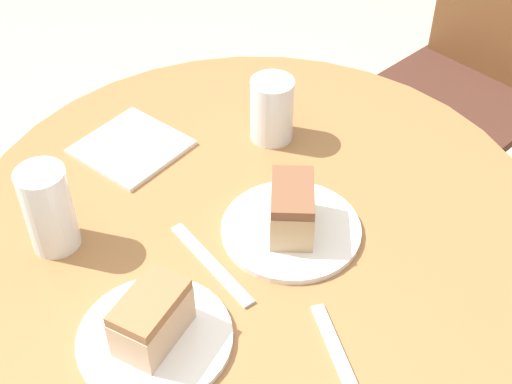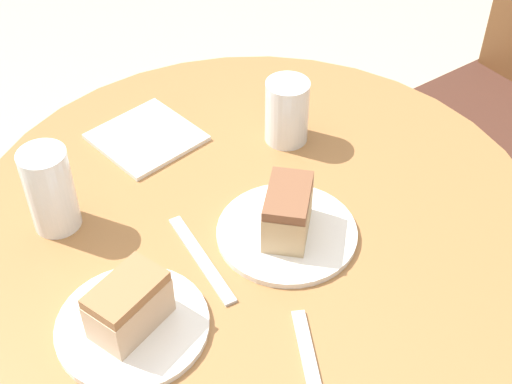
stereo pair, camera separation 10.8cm
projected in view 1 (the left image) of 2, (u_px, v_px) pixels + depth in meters
table at (256, 286)px, 1.23m from camera, size 0.90×0.90×0.76m
chair at (457, 92)px, 1.83m from camera, size 0.45×0.50×0.92m
plate_near at (290, 230)px, 1.07m from camera, size 0.21×0.21×0.01m
plate_far at (155, 338)px, 0.92m from camera, size 0.20×0.20×0.01m
cake_slice_near at (291, 209)px, 1.04m from camera, size 0.11×0.12×0.08m
cake_slice_far at (152, 318)px, 0.90m from camera, size 0.08×0.12×0.08m
glass_lemonade at (50, 213)px, 1.02m from camera, size 0.07×0.07×0.14m
glass_water at (272, 113)px, 1.21m from camera, size 0.07×0.07×0.11m
napkin_stack at (131, 147)px, 1.22m from camera, size 0.16×0.16×0.01m
fork at (211, 264)px, 1.02m from camera, size 0.19×0.06×0.00m
spoon at (336, 352)px, 0.91m from camera, size 0.14×0.10×0.00m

